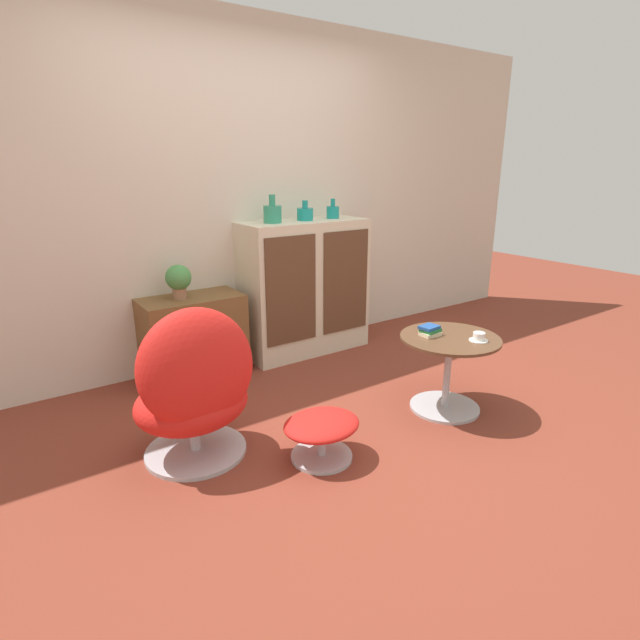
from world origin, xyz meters
The scene contains 13 objects.
ground_plane centered at (0.00, 0.00, 0.00)m, with size 12.00×12.00×0.00m, color brown.
wall_back centered at (0.00, 1.54, 1.30)m, with size 6.40×0.06×2.60m.
sideboard centered at (0.43, 1.29, 0.55)m, with size 1.06×0.43×1.10m.
tv_console centered at (-0.55, 1.31, 0.31)m, with size 0.73×0.40×0.61m.
egg_chair centered at (-0.95, 0.24, 0.42)m, with size 0.63×0.59×0.88m.
ottoman centered at (-0.41, -0.15, 0.17)m, with size 0.43×0.36×0.25m.
coffee_table centered at (0.58, -0.14, 0.31)m, with size 0.63×0.63×0.50m.
vase_leftmost centered at (0.14, 1.29, 1.17)m, with size 0.14×0.14×0.21m.
vase_inner_left centered at (0.44, 1.29, 1.16)m, with size 0.13×0.13×0.16m.
vase_inner_right centered at (0.72, 1.29, 1.16)m, with size 0.11×0.11×0.16m.
potted_plant centered at (-0.62, 1.31, 0.75)m, with size 0.18×0.18×0.25m.
teacup centered at (0.67, -0.29, 0.52)m, with size 0.12×0.12×0.05m.
book_stack centered at (0.50, -0.05, 0.53)m, with size 0.13×0.12×0.06m.
Camera 1 is at (-1.78, -2.09, 1.54)m, focal length 28.00 mm.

